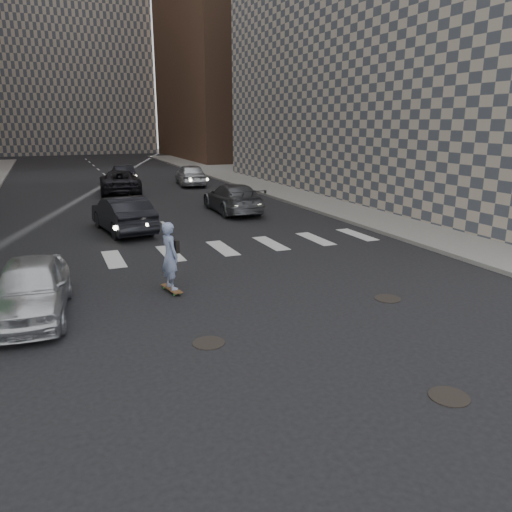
{
  "coord_description": "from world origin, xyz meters",
  "views": [
    {
      "loc": [
        -4.88,
        -8.32,
        4.63
      ],
      "look_at": [
        -0.12,
        3.04,
        1.3
      ],
      "focal_mm": 35.0,
      "sensor_mm": 36.0,
      "label": 1
    }
  ],
  "objects_px": {
    "traffic_car_c": "(120,182)",
    "skateboarder": "(170,256)",
    "traffic_car_b": "(233,198)",
    "traffic_car_d": "(190,175)",
    "traffic_car_e": "(123,174)",
    "silver_sedan": "(31,288)",
    "traffic_car_a": "(123,214)"
  },
  "relations": [
    {
      "from": "traffic_car_c",
      "to": "skateboarder",
      "type": "bearing_deg",
      "value": 91.32
    },
    {
      "from": "traffic_car_b",
      "to": "traffic_car_d",
      "type": "height_order",
      "value": "traffic_car_d"
    },
    {
      "from": "traffic_car_b",
      "to": "traffic_car_e",
      "type": "bearing_deg",
      "value": -76.52
    },
    {
      "from": "silver_sedan",
      "to": "traffic_car_e",
      "type": "bearing_deg",
      "value": 83.19
    },
    {
      "from": "traffic_car_b",
      "to": "traffic_car_c",
      "type": "xyz_separation_m",
      "value": [
        -4.43,
        9.65,
        0.01
      ]
    },
    {
      "from": "traffic_car_c",
      "to": "traffic_car_e",
      "type": "xyz_separation_m",
      "value": [
        1.12,
        6.24,
        -0.08
      ]
    },
    {
      "from": "skateboarder",
      "to": "traffic_car_b",
      "type": "relative_size",
      "value": 0.39
    },
    {
      "from": "skateboarder",
      "to": "traffic_car_b",
      "type": "distance_m",
      "value": 12.76
    },
    {
      "from": "traffic_car_b",
      "to": "traffic_car_c",
      "type": "relative_size",
      "value": 0.94
    },
    {
      "from": "traffic_car_a",
      "to": "traffic_car_d",
      "type": "relative_size",
      "value": 1.0
    },
    {
      "from": "silver_sedan",
      "to": "traffic_car_c",
      "type": "height_order",
      "value": "traffic_car_c"
    },
    {
      "from": "traffic_car_b",
      "to": "silver_sedan",
      "type": "bearing_deg",
      "value": 52.69
    },
    {
      "from": "traffic_car_a",
      "to": "traffic_car_e",
      "type": "height_order",
      "value": "traffic_car_a"
    },
    {
      "from": "traffic_car_b",
      "to": "traffic_car_a",
      "type": "bearing_deg",
      "value": 26.0
    },
    {
      "from": "silver_sedan",
      "to": "traffic_car_e",
      "type": "relative_size",
      "value": 1.03
    },
    {
      "from": "skateboarder",
      "to": "silver_sedan",
      "type": "bearing_deg",
      "value": 176.65
    },
    {
      "from": "traffic_car_a",
      "to": "traffic_car_e",
      "type": "relative_size",
      "value": 1.15
    },
    {
      "from": "silver_sedan",
      "to": "traffic_car_b",
      "type": "height_order",
      "value": "traffic_car_b"
    },
    {
      "from": "traffic_car_a",
      "to": "traffic_car_c",
      "type": "height_order",
      "value": "traffic_car_a"
    },
    {
      "from": "traffic_car_c",
      "to": "traffic_car_e",
      "type": "bearing_deg",
      "value": -94.67
    },
    {
      "from": "skateboarder",
      "to": "traffic_car_c",
      "type": "xyz_separation_m",
      "value": [
        1.53,
        20.92,
        -0.29
      ]
    },
    {
      "from": "skateboarder",
      "to": "traffic_car_b",
      "type": "xyz_separation_m",
      "value": [
        5.96,
        11.27,
        -0.3
      ]
    },
    {
      "from": "silver_sedan",
      "to": "traffic_car_b",
      "type": "relative_size",
      "value": 0.82
    },
    {
      "from": "silver_sedan",
      "to": "traffic_car_e",
      "type": "xyz_separation_m",
      "value": [
        6.22,
        27.64,
        -0.05
      ]
    },
    {
      "from": "skateboarder",
      "to": "silver_sedan",
      "type": "xyz_separation_m",
      "value": [
        -3.56,
        -0.47,
        -0.33
      ]
    },
    {
      "from": "traffic_car_a",
      "to": "traffic_car_d",
      "type": "bearing_deg",
      "value": -123.55
    },
    {
      "from": "traffic_car_d",
      "to": "traffic_car_e",
      "type": "relative_size",
      "value": 1.15
    },
    {
      "from": "traffic_car_b",
      "to": "traffic_car_e",
      "type": "distance_m",
      "value": 16.23
    },
    {
      "from": "traffic_car_a",
      "to": "traffic_car_d",
      "type": "distance_m",
      "value": 16.22
    },
    {
      "from": "traffic_car_a",
      "to": "traffic_car_d",
      "type": "xyz_separation_m",
      "value": [
        7.05,
        14.61,
        0.02
      ]
    },
    {
      "from": "silver_sedan",
      "to": "traffic_car_a",
      "type": "height_order",
      "value": "traffic_car_a"
    },
    {
      "from": "traffic_car_a",
      "to": "traffic_car_e",
      "type": "bearing_deg",
      "value": -106.09
    }
  ]
}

